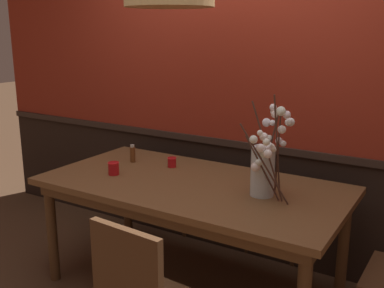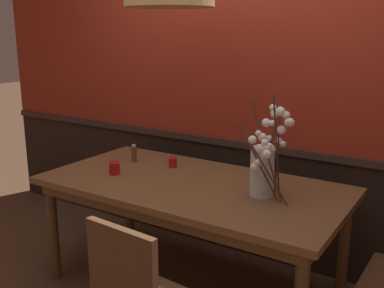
{
  "view_description": "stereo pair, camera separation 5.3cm",
  "coord_description": "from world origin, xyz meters",
  "px_view_note": "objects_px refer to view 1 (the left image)",
  "views": [
    {
      "loc": [
        1.45,
        -2.36,
        1.71
      ],
      "look_at": [
        0.0,
        0.0,
        1.02
      ],
      "focal_mm": 42.3,
      "sensor_mm": 36.0,
      "label": 1
    },
    {
      "loc": [
        1.49,
        -2.33,
        1.71
      ],
      "look_at": [
        0.0,
        0.0,
        1.02
      ],
      "focal_mm": 42.3,
      "sensor_mm": 36.0,
      "label": 2
    }
  ],
  "objects_px": {
    "chair_far_side_right": "(284,184)",
    "chair_far_side_left": "(215,175)",
    "candle_holder_nearer_center": "(114,168)",
    "condiment_bottle": "(133,154)",
    "dining_table": "(192,194)",
    "vase_with_blossoms": "(265,164)",
    "candle_holder_nearer_edge": "(172,162)"
  },
  "relations": [
    {
      "from": "chair_far_side_right",
      "to": "chair_far_side_left",
      "type": "height_order",
      "value": "chair_far_side_right"
    },
    {
      "from": "candle_holder_nearer_center",
      "to": "condiment_bottle",
      "type": "xyz_separation_m",
      "value": [
        -0.08,
        0.31,
        0.02
      ]
    },
    {
      "from": "chair_far_side_right",
      "to": "dining_table",
      "type": "bearing_deg",
      "value": -108.12
    },
    {
      "from": "chair_far_side_right",
      "to": "vase_with_blossoms",
      "type": "distance_m",
      "value": 1.01
    },
    {
      "from": "chair_far_side_right",
      "to": "condiment_bottle",
      "type": "relative_size",
      "value": 7.11
    },
    {
      "from": "dining_table",
      "to": "candle_holder_nearer_center",
      "type": "xyz_separation_m",
      "value": [
        -0.54,
        -0.14,
        0.12
      ]
    },
    {
      "from": "chair_far_side_left",
      "to": "candle_holder_nearer_edge",
      "type": "distance_m",
      "value": 0.75
    },
    {
      "from": "vase_with_blossoms",
      "to": "condiment_bottle",
      "type": "xyz_separation_m",
      "value": [
        -1.11,
        0.16,
        -0.14
      ]
    },
    {
      "from": "dining_table",
      "to": "candle_holder_nearer_center",
      "type": "relative_size",
      "value": 22.43
    },
    {
      "from": "candle_holder_nearer_center",
      "to": "chair_far_side_right",
      "type": "bearing_deg",
      "value": 51.31
    },
    {
      "from": "dining_table",
      "to": "chair_far_side_left",
      "type": "bearing_deg",
      "value": 109.36
    },
    {
      "from": "chair_far_side_left",
      "to": "vase_with_blossoms",
      "type": "xyz_separation_m",
      "value": [
        0.81,
        -0.89,
        0.45
      ]
    },
    {
      "from": "vase_with_blossoms",
      "to": "candle_holder_nearer_center",
      "type": "height_order",
      "value": "vase_with_blossoms"
    },
    {
      "from": "candle_holder_nearer_center",
      "to": "candle_holder_nearer_edge",
      "type": "relative_size",
      "value": 1.22
    },
    {
      "from": "dining_table",
      "to": "chair_far_side_right",
      "type": "xyz_separation_m",
      "value": [
        0.3,
        0.91,
        -0.15
      ]
    },
    {
      "from": "candle_holder_nearer_center",
      "to": "candle_holder_nearer_edge",
      "type": "bearing_deg",
      "value": 55.85
    },
    {
      "from": "candle_holder_nearer_edge",
      "to": "vase_with_blossoms",
      "type": "bearing_deg",
      "value": -14.35
    },
    {
      "from": "chair_far_side_right",
      "to": "candle_holder_nearer_center",
      "type": "bearing_deg",
      "value": -128.69
    },
    {
      "from": "vase_with_blossoms",
      "to": "candle_holder_nearer_center",
      "type": "relative_size",
      "value": 7.03
    },
    {
      "from": "chair_far_side_right",
      "to": "candle_holder_nearer_edge",
      "type": "height_order",
      "value": "chair_far_side_right"
    },
    {
      "from": "vase_with_blossoms",
      "to": "candle_holder_nearer_edge",
      "type": "distance_m",
      "value": 0.83
    },
    {
      "from": "chair_far_side_right",
      "to": "vase_with_blossoms",
      "type": "height_order",
      "value": "vase_with_blossoms"
    },
    {
      "from": "chair_far_side_left",
      "to": "condiment_bottle",
      "type": "relative_size",
      "value": 6.81
    },
    {
      "from": "candle_holder_nearer_edge",
      "to": "chair_far_side_left",
      "type": "bearing_deg",
      "value": 91.33
    },
    {
      "from": "vase_with_blossoms",
      "to": "candle_holder_nearer_center",
      "type": "distance_m",
      "value": 1.05
    },
    {
      "from": "chair_far_side_right",
      "to": "vase_with_blossoms",
      "type": "relative_size",
      "value": 1.53
    },
    {
      "from": "chair_far_side_left",
      "to": "condiment_bottle",
      "type": "height_order",
      "value": "chair_far_side_left"
    },
    {
      "from": "dining_table",
      "to": "condiment_bottle",
      "type": "distance_m",
      "value": 0.66
    },
    {
      "from": "dining_table",
      "to": "condiment_bottle",
      "type": "bearing_deg",
      "value": 164.73
    },
    {
      "from": "chair_far_side_right",
      "to": "candle_holder_nearer_center",
      "type": "relative_size",
      "value": 10.76
    },
    {
      "from": "chair_far_side_left",
      "to": "candle_holder_nearer_edge",
      "type": "xyz_separation_m",
      "value": [
        0.02,
        -0.69,
        0.29
      ]
    },
    {
      "from": "condiment_bottle",
      "to": "vase_with_blossoms",
      "type": "bearing_deg",
      "value": -8.02
    }
  ]
}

